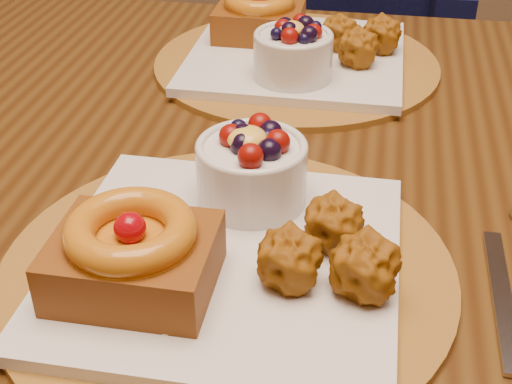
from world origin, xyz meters
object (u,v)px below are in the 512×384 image
dining_table (269,204)px  place_setting_far (294,48)px  place_setting_near (224,239)px  chair_far (302,93)px

dining_table → place_setting_far: 0.24m
place_setting_far → dining_table: bearing=-89.1°
place_setting_near → place_setting_far: place_setting_near is taller
dining_table → place_setting_near: 0.24m
place_setting_near → place_setting_far: bearing=90.0°
place_setting_far → chair_far: (-0.04, 0.52, -0.31)m
dining_table → place_setting_near: size_ratio=4.21×
place_setting_near → place_setting_far: size_ratio=1.00×
dining_table → place_setting_near: bearing=-91.0°
place_setting_near → chair_far: (-0.04, 0.95, -0.31)m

